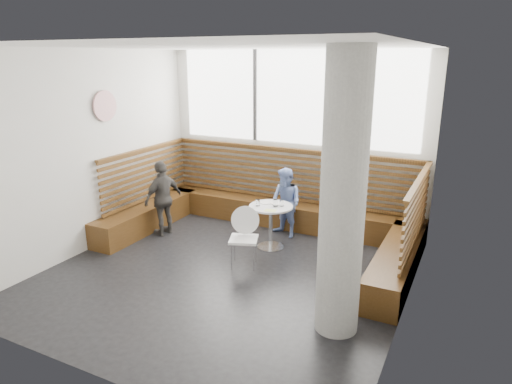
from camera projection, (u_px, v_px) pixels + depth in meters
The scene contains 15 objects.
room at pixel (224, 168), 6.24m from camera, with size 5.00×5.00×3.20m.
booth at pixel (275, 213), 8.10m from camera, with size 5.00×2.50×1.44m.
concrete_column at pixel (343, 198), 4.93m from camera, with size 0.50×0.50×3.20m, color gray.
wall_art at pixel (105, 106), 7.43m from camera, with size 0.50×0.50×0.03m, color white.
cafe_table at pixel (271, 218), 7.50m from camera, with size 0.72×0.72×0.74m.
cafe_chair at pixel (246, 232), 6.87m from camera, with size 0.43×0.42×0.90m.
adult_man at pixel (346, 213), 6.84m from camera, with size 1.05×0.60×1.63m, color #42432D.
child_back at pixel (286, 203), 7.98m from camera, with size 0.60×0.46×1.23m, color #7790CF.
child_left at pixel (163, 198), 8.06m from camera, with size 0.78×0.33×1.34m, color #413E3B.
plate_near at pixel (266, 203), 7.57m from camera, with size 0.20×0.20×0.01m, color white.
plate_far at pixel (277, 203), 7.54m from camera, with size 0.20×0.20×0.01m, color white.
glass_left at pixel (258, 203), 7.41m from camera, with size 0.07×0.07×0.11m, color white.
glass_mid at pixel (276, 203), 7.38m from camera, with size 0.08×0.08×0.12m, color white.
glass_right at pixel (282, 203), 7.39m from camera, with size 0.07×0.07×0.11m, color white.
menu_card at pixel (271, 210), 7.20m from camera, with size 0.19×0.13×0.00m, color #A5C64C.
Camera 1 is at (3.11, -5.23, 3.07)m, focal length 32.00 mm.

